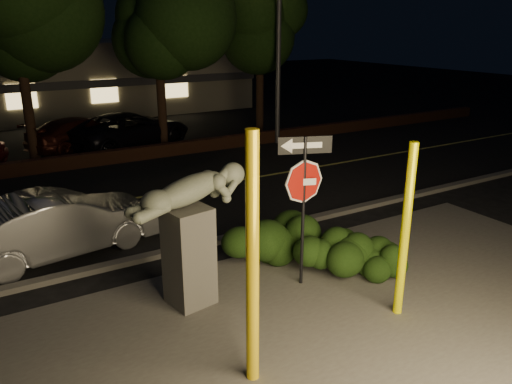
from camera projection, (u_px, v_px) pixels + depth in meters
ground at (126, 171)px, 17.51m from camera, size 90.00×90.00×0.00m
patio at (316, 324)px, 8.53m from camera, size 14.00×6.00×0.02m
road at (155, 195)px, 15.06m from camera, size 80.00×8.00×0.01m
lane_marking at (155, 195)px, 15.05m from camera, size 80.00×0.12×0.00m
curb at (215, 241)px, 11.70m from camera, size 80.00×0.25×0.12m
brick_wall at (115, 157)px, 18.49m from camera, size 40.00×0.35×0.50m
parking_lot at (81, 135)px, 23.21m from camera, size 40.00×12.00×0.01m
building at (47, 77)px, 29.09m from camera, size 22.00×10.20×4.00m
tree_far_c at (156, 4)px, 19.20m from camera, size 4.80×4.80×7.84m
tree_far_d at (260, 12)px, 22.11m from camera, size 4.40×4.40×7.42m
yellow_pole_left at (252, 264)px, 6.68m from camera, size 0.18×0.18×3.67m
yellow_pole_right at (405, 232)px, 8.41m from camera, size 0.16×0.16×3.12m
signpost at (304, 182)px, 9.23m from camera, size 0.95×0.38×2.97m
sculpture at (190, 225)px, 8.78m from camera, size 2.35×0.98×2.50m
hedge_center at (271, 238)px, 10.62m from camera, size 2.42×1.71×1.15m
hedge_right at (335, 247)px, 10.14m from camera, size 2.06×1.63×1.19m
hedge_far_right at (382, 254)px, 10.10m from camera, size 1.43×0.97×0.94m
silver_sedan at (60, 224)px, 10.98m from camera, size 4.52×2.20×1.43m
parked_car_darkred at (82, 133)px, 20.49m from camera, size 4.92×3.37×1.32m
parked_car_dark at (130, 130)px, 20.82m from camera, size 5.77×4.03×1.46m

